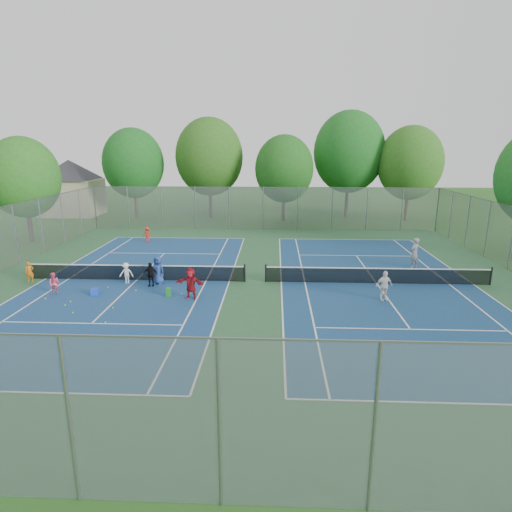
{
  "coord_description": "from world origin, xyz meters",
  "views": [
    {
      "loc": [
        1.11,
        -23.72,
        7.68
      ],
      "look_at": [
        0.0,
        1.0,
        1.3
      ],
      "focal_mm": 30.0,
      "sensor_mm": 36.0,
      "label": 1
    }
  ],
  "objects_px": {
    "net_right": "(377,276)",
    "ball_hopper": "(168,292)",
    "ball_crate": "(95,292)",
    "net_left": "(136,273)",
    "instructor": "(414,253)"
  },
  "relations": [
    {
      "from": "net_left",
      "to": "net_right",
      "type": "relative_size",
      "value": 1.0
    },
    {
      "from": "net_left",
      "to": "ball_crate",
      "type": "distance_m",
      "value": 2.99
    },
    {
      "from": "net_right",
      "to": "ball_crate",
      "type": "xyz_separation_m",
      "value": [
        -15.42,
        -2.61,
        -0.28
      ]
    },
    {
      "from": "net_right",
      "to": "instructor",
      "type": "bearing_deg",
      "value": 47.69
    },
    {
      "from": "ball_hopper",
      "to": "instructor",
      "type": "distance_m",
      "value": 15.84
    },
    {
      "from": "ball_crate",
      "to": "net_right",
      "type": "bearing_deg",
      "value": 9.62
    },
    {
      "from": "net_right",
      "to": "ball_crate",
      "type": "height_order",
      "value": "net_right"
    },
    {
      "from": "net_left",
      "to": "ball_hopper",
      "type": "xyz_separation_m",
      "value": [
        2.56,
        -2.7,
        -0.22
      ]
    },
    {
      "from": "net_right",
      "to": "instructor",
      "type": "relative_size",
      "value": 6.51
    },
    {
      "from": "net_right",
      "to": "ball_hopper",
      "type": "distance_m",
      "value": 11.76
    },
    {
      "from": "ball_crate",
      "to": "instructor",
      "type": "bearing_deg",
      "value": 18.09
    },
    {
      "from": "net_right",
      "to": "ball_hopper",
      "type": "xyz_separation_m",
      "value": [
        -11.44,
        -2.7,
        -0.22
      ]
    },
    {
      "from": "ball_hopper",
      "to": "instructor",
      "type": "xyz_separation_m",
      "value": [
        14.58,
        6.15,
        0.75
      ]
    },
    {
      "from": "net_left",
      "to": "ball_crate",
      "type": "height_order",
      "value": "net_left"
    },
    {
      "from": "ball_crate",
      "to": "ball_hopper",
      "type": "distance_m",
      "value": 3.98
    }
  ]
}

